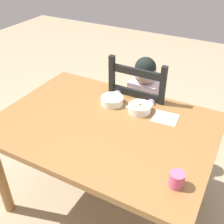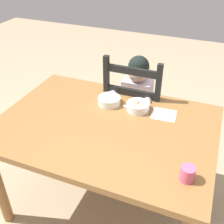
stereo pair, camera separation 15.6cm
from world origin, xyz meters
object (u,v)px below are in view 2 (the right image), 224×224
object	(u,v)px
bowl_of_carrots	(138,106)
spoon	(128,107)
dining_chair	(135,115)
child_figure	(136,98)
drinking_cup	(187,174)
bowl_of_peas	(109,100)
dining_table	(105,136)

from	to	relation	value
bowl_of_carrots	spoon	world-z (taller)	bowl_of_carrots
spoon	dining_chair	bearing A→B (deg)	96.56
child_figure	drinking_cup	bearing A→B (deg)	-57.49
bowl_of_peas	spoon	bearing A→B (deg)	-0.24
spoon	drinking_cup	size ratio (longest dim) A/B	1.76
dining_table	dining_chair	xyz separation A→B (m)	(0.04, 0.52, -0.16)
dining_chair	spoon	xyz separation A→B (m)	(0.03, -0.30, 0.26)
dining_table	dining_chair	world-z (taller)	dining_chair
dining_chair	bowl_of_peas	bearing A→B (deg)	-109.11
dining_table	child_figure	world-z (taller)	child_figure
spoon	bowl_of_peas	bearing A→B (deg)	179.76
bowl_of_peas	dining_table	bearing A→B (deg)	-73.99
spoon	drinking_cup	bearing A→B (deg)	-46.54
dining_table	dining_chair	distance (m)	0.54
bowl_of_carrots	drinking_cup	size ratio (longest dim) A/B	1.92
child_figure	bowl_of_peas	xyz separation A→B (m)	(-0.10, -0.29, 0.12)
bowl_of_peas	drinking_cup	bearing A→B (deg)	-39.22
spoon	bowl_of_carrots	bearing A→B (deg)	0.36
dining_chair	dining_table	bearing A→B (deg)	-94.27
bowl_of_carrots	child_figure	bearing A→B (deg)	109.36
dining_chair	child_figure	xyz separation A→B (m)	(-0.00, -0.00, 0.17)
dining_table	bowl_of_peas	xyz separation A→B (m)	(-0.06, 0.22, 0.13)
child_figure	drinking_cup	size ratio (longest dim) A/B	12.58
bowl_of_peas	spoon	world-z (taller)	bowl_of_peas
bowl_of_peas	spoon	distance (m)	0.14
child_figure	bowl_of_carrots	size ratio (longest dim) A/B	6.56
child_figure	spoon	world-z (taller)	child_figure
dining_chair	child_figure	bearing A→B (deg)	-92.06
bowl_of_carrots	dining_table	bearing A→B (deg)	-122.37
dining_table	drinking_cup	distance (m)	0.62
bowl_of_peas	drinking_cup	xyz separation A→B (m)	(0.60, -0.49, 0.01)
dining_table	drinking_cup	xyz separation A→B (m)	(0.54, -0.27, 0.14)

